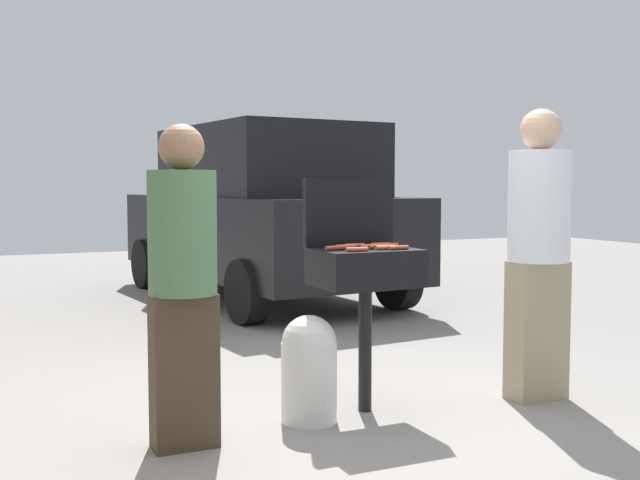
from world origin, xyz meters
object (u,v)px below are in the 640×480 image
at_px(hot_dog_10, 370,246).
at_px(person_left, 183,274).
at_px(hot_dog_8, 381,245).
at_px(hot_dog_0, 345,247).
at_px(hot_dog_9, 386,248).
at_px(hot_dog_7, 388,245).
at_px(hot_dog_1, 378,247).
at_px(hot_dog_4, 385,247).
at_px(parked_minivan, 263,212).
at_px(hot_dog_6, 335,248).
at_px(hot_dog_2, 399,248).
at_px(hot_dog_3, 357,249).
at_px(hot_dog_5, 355,246).
at_px(propane_tank, 309,366).
at_px(person_right, 539,243).
at_px(bbq_grill, 365,274).

distance_m(hot_dog_10, person_left, 1.22).
bearing_deg(hot_dog_8, hot_dog_0, -171.32).
bearing_deg(hot_dog_9, hot_dog_7, 56.51).
distance_m(hot_dog_1, hot_dog_4, 0.06).
bearing_deg(hot_dog_1, parked_minivan, 77.97).
bearing_deg(hot_dog_6, hot_dog_2, -22.84).
xyz_separation_m(hot_dog_2, hot_dog_10, (-0.10, 0.17, 0.00)).
height_order(hot_dog_3, hot_dog_5, same).
height_order(hot_dog_0, person_left, person_left).
distance_m(hot_dog_10, parked_minivan, 4.67).
height_order(hot_dog_5, hot_dog_7, same).
height_order(hot_dog_6, hot_dog_9, same).
relative_size(hot_dog_0, propane_tank, 0.21).
bearing_deg(hot_dog_4, hot_dog_8, 67.77).
xyz_separation_m(hot_dog_8, person_left, (-1.31, -0.29, -0.09)).
relative_size(hot_dog_6, hot_dog_7, 1.00).
bearing_deg(hot_dog_2, hot_dog_0, 141.51).
xyz_separation_m(person_left, person_right, (2.26, -0.03, 0.09)).
height_order(hot_dog_7, parked_minivan, parked_minivan).
bearing_deg(propane_tank, hot_dog_0, 22.81).
height_order(hot_dog_8, hot_dog_10, same).
relative_size(hot_dog_1, hot_dog_6, 1.00).
bearing_deg(bbq_grill, hot_dog_1, -15.83).
bearing_deg(hot_dog_3, person_right, -3.85).
relative_size(hot_dog_5, hot_dog_10, 1.00).
distance_m(hot_dog_8, hot_dog_10, 0.13).
bearing_deg(person_right, hot_dog_3, -6.17).
bearing_deg(hot_dog_7, hot_dog_8, 109.08).
xyz_separation_m(hot_dog_10, person_left, (-1.20, -0.22, -0.09)).
bearing_deg(bbq_grill, person_right, -11.19).
bearing_deg(hot_dog_6, bbq_grill, -2.98).
height_order(hot_dog_8, propane_tank, hot_dog_8).
height_order(hot_dog_6, hot_dog_10, same).
xyz_separation_m(hot_dog_4, hot_dog_5, (-0.10, 0.19, 0.00)).
height_order(hot_dog_5, hot_dog_10, same).
bearing_deg(hot_dog_10, hot_dog_1, -64.55).
bearing_deg(hot_dog_1, hot_dog_10, 115.45).
height_order(hot_dog_0, hot_dog_6, same).
bearing_deg(person_right, hot_dog_9, -8.74).
bearing_deg(person_right, hot_dog_0, -15.54).
xyz_separation_m(hot_dog_3, hot_dog_8, (0.29, 0.24, 0.00)).
distance_m(hot_dog_9, hot_dog_10, 0.14).
distance_m(hot_dog_10, person_right, 1.09).
bearing_deg(parked_minivan, hot_dog_6, 68.73).
bearing_deg(hot_dog_5, bbq_grill, -81.81).
height_order(hot_dog_2, hot_dog_7, same).
height_order(hot_dog_3, hot_dog_6, same).
xyz_separation_m(bbq_grill, hot_dog_5, (-0.02, 0.11, 0.16)).
xyz_separation_m(bbq_grill, person_left, (-1.15, -0.19, 0.07)).
bearing_deg(hot_dog_4, hot_dog_2, -43.06).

